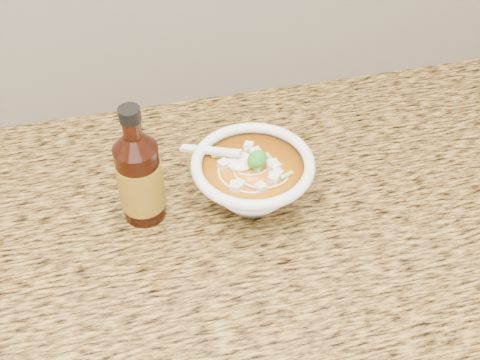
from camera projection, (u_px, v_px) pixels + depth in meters
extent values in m
cube|color=olive|center=(94.00, 248.00, 0.91)|extent=(4.00, 0.68, 0.04)
cylinder|color=white|center=(252.00, 198.00, 0.96)|extent=(0.08, 0.08, 0.01)
torus|color=white|center=(253.00, 164.00, 0.90)|extent=(0.19, 0.19, 0.02)
torus|color=beige|center=(265.00, 171.00, 0.90)|extent=(0.07, 0.07, 0.00)
torus|color=beige|center=(262.00, 168.00, 0.91)|extent=(0.10, 0.10, 0.00)
torus|color=beige|center=(254.00, 162.00, 0.92)|extent=(0.06, 0.06, 0.00)
torus|color=beige|center=(261.00, 163.00, 0.92)|extent=(0.10, 0.10, 0.00)
torus|color=beige|center=(256.00, 175.00, 0.91)|extent=(0.07, 0.07, 0.00)
torus|color=beige|center=(258.00, 168.00, 0.92)|extent=(0.13, 0.13, 0.00)
cube|color=silver|center=(219.00, 175.00, 0.89)|extent=(0.02, 0.02, 0.02)
cube|color=silver|center=(249.00, 152.00, 0.93)|extent=(0.02, 0.02, 0.01)
cube|color=silver|center=(267.00, 163.00, 0.91)|extent=(0.02, 0.02, 0.02)
cube|color=silver|center=(260.00, 149.00, 0.93)|extent=(0.02, 0.02, 0.02)
cube|color=silver|center=(235.00, 174.00, 0.89)|extent=(0.02, 0.02, 0.02)
cube|color=silver|center=(280.00, 172.00, 0.89)|extent=(0.02, 0.02, 0.01)
cube|color=silver|center=(281.00, 179.00, 0.88)|extent=(0.02, 0.02, 0.01)
cube|color=silver|center=(270.00, 174.00, 0.89)|extent=(0.02, 0.02, 0.02)
cube|color=silver|center=(238.00, 163.00, 0.91)|extent=(0.02, 0.02, 0.02)
cube|color=silver|center=(235.00, 169.00, 0.90)|extent=(0.02, 0.02, 0.01)
ellipsoid|color=#196014|center=(258.00, 162.00, 0.89)|extent=(0.04, 0.04, 0.03)
cylinder|color=#7ED050|center=(257.00, 142.00, 0.94)|extent=(0.02, 0.02, 0.01)
cylinder|color=#7ED050|center=(273.00, 157.00, 0.92)|extent=(0.02, 0.01, 0.01)
cylinder|color=#7ED050|center=(282.00, 181.00, 0.88)|extent=(0.01, 0.02, 0.01)
cylinder|color=#7ED050|center=(286.00, 157.00, 0.92)|extent=(0.02, 0.02, 0.01)
cylinder|color=#7ED050|center=(251.00, 139.00, 0.95)|extent=(0.02, 0.01, 0.01)
ellipsoid|color=white|center=(240.00, 161.00, 0.91)|extent=(0.04, 0.04, 0.02)
cube|color=white|center=(210.00, 151.00, 0.92)|extent=(0.09, 0.07, 0.03)
cylinder|color=#3D1308|center=(141.00, 182.00, 0.89)|extent=(0.07, 0.07, 0.14)
cylinder|color=#3D1308|center=(132.00, 128.00, 0.82)|extent=(0.03, 0.03, 0.03)
cylinder|color=black|center=(130.00, 115.00, 0.80)|extent=(0.03, 0.03, 0.02)
cylinder|color=red|center=(141.00, 184.00, 0.89)|extent=(0.07, 0.07, 0.08)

